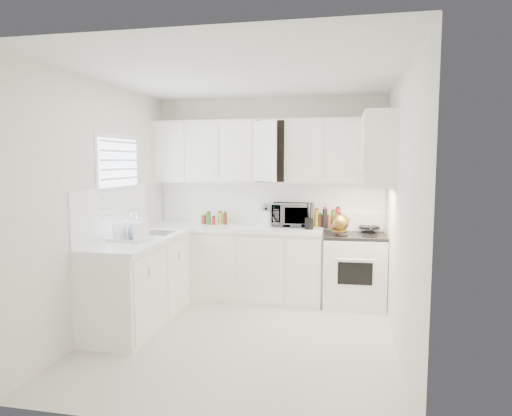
% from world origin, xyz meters
% --- Properties ---
extents(floor, '(3.20, 3.20, 0.00)m').
position_xyz_m(floor, '(0.00, 0.00, 0.00)').
color(floor, silver).
rests_on(floor, ground).
extents(ceiling, '(3.20, 3.20, 0.00)m').
position_xyz_m(ceiling, '(0.00, 0.00, 2.60)').
color(ceiling, white).
rests_on(ceiling, ground).
extents(wall_back, '(3.00, 0.00, 3.00)m').
position_xyz_m(wall_back, '(0.00, 1.60, 1.30)').
color(wall_back, white).
rests_on(wall_back, ground).
extents(wall_front, '(3.00, 0.00, 3.00)m').
position_xyz_m(wall_front, '(0.00, -1.60, 1.30)').
color(wall_front, white).
rests_on(wall_front, ground).
extents(wall_left, '(0.00, 3.20, 3.20)m').
position_xyz_m(wall_left, '(-1.50, 0.00, 1.30)').
color(wall_left, white).
rests_on(wall_left, ground).
extents(wall_right, '(0.00, 3.20, 3.20)m').
position_xyz_m(wall_right, '(1.50, 0.00, 1.30)').
color(wall_right, white).
rests_on(wall_right, ground).
extents(window_blinds, '(0.06, 0.96, 1.06)m').
position_xyz_m(window_blinds, '(-1.48, 0.35, 1.55)').
color(window_blinds, white).
rests_on(window_blinds, wall_left).
extents(lower_cabinets_back, '(2.22, 0.60, 0.90)m').
position_xyz_m(lower_cabinets_back, '(-0.39, 1.30, 0.45)').
color(lower_cabinets_back, white).
rests_on(lower_cabinets_back, floor).
extents(lower_cabinets_left, '(0.60, 1.60, 0.90)m').
position_xyz_m(lower_cabinets_left, '(-1.20, 0.20, 0.45)').
color(lower_cabinets_left, white).
rests_on(lower_cabinets_left, floor).
extents(countertop_back, '(2.24, 0.64, 0.05)m').
position_xyz_m(countertop_back, '(-0.39, 1.29, 0.93)').
color(countertop_back, white).
rests_on(countertop_back, lower_cabinets_back).
extents(countertop_left, '(0.64, 1.62, 0.05)m').
position_xyz_m(countertop_left, '(-1.19, 0.20, 0.93)').
color(countertop_left, white).
rests_on(countertop_left, lower_cabinets_left).
extents(backsplash_back, '(2.98, 0.02, 0.55)m').
position_xyz_m(backsplash_back, '(0.00, 1.59, 1.23)').
color(backsplash_back, white).
rests_on(backsplash_back, wall_back).
extents(backsplash_left, '(0.02, 1.60, 0.55)m').
position_xyz_m(backsplash_left, '(-1.49, 0.20, 1.23)').
color(backsplash_left, white).
rests_on(backsplash_left, wall_left).
extents(upper_cabinets_back, '(3.00, 0.33, 0.80)m').
position_xyz_m(upper_cabinets_back, '(0.00, 1.44, 1.50)').
color(upper_cabinets_back, white).
rests_on(upper_cabinets_back, wall_back).
extents(upper_cabinets_right, '(0.33, 0.90, 0.80)m').
position_xyz_m(upper_cabinets_right, '(1.33, 0.82, 1.50)').
color(upper_cabinets_right, white).
rests_on(upper_cabinets_right, wall_right).
extents(sink, '(0.42, 0.38, 0.30)m').
position_xyz_m(sink, '(-1.19, 0.55, 1.07)').
color(sink, gray).
rests_on(sink, countertop_left).
extents(stove, '(0.76, 0.63, 1.14)m').
position_xyz_m(stove, '(1.11, 1.30, 0.57)').
color(stove, white).
rests_on(stove, floor).
extents(tea_kettle, '(0.32, 0.29, 0.25)m').
position_xyz_m(tea_kettle, '(0.93, 1.14, 1.06)').
color(tea_kettle, olive).
rests_on(tea_kettle, stove).
extents(frying_pan, '(0.28, 0.45, 0.04)m').
position_xyz_m(frying_pan, '(1.29, 1.46, 0.96)').
color(frying_pan, black).
rests_on(frying_pan, stove).
extents(microwave, '(0.55, 0.33, 0.36)m').
position_xyz_m(microwave, '(0.33, 1.44, 1.13)').
color(microwave, gray).
rests_on(microwave, countertop_back).
extents(rice_cooker, '(0.26, 0.26, 0.24)m').
position_xyz_m(rice_cooker, '(-0.01, 1.38, 1.07)').
color(rice_cooker, white).
rests_on(rice_cooker, countertop_back).
extents(paper_towel, '(0.12, 0.12, 0.27)m').
position_xyz_m(paper_towel, '(-0.09, 1.52, 1.08)').
color(paper_towel, white).
rests_on(paper_towel, countertop_back).
extents(utensil_crock, '(0.14, 0.14, 0.34)m').
position_xyz_m(utensil_crock, '(0.56, 1.18, 1.12)').
color(utensil_crock, black).
rests_on(utensil_crock, countertop_back).
extents(dish_rack, '(0.45, 0.36, 0.22)m').
position_xyz_m(dish_rack, '(-1.21, 0.03, 1.06)').
color(dish_rack, white).
rests_on(dish_rack, countertop_left).
extents(spice_left_0, '(0.06, 0.06, 0.13)m').
position_xyz_m(spice_left_0, '(-0.85, 1.42, 1.02)').
color(spice_left_0, '#953C28').
rests_on(spice_left_0, countertop_back).
extents(spice_left_1, '(0.06, 0.06, 0.13)m').
position_xyz_m(spice_left_1, '(-0.78, 1.33, 1.02)').
color(spice_left_1, '#317426').
rests_on(spice_left_1, countertop_back).
extents(spice_left_2, '(0.06, 0.06, 0.13)m').
position_xyz_m(spice_left_2, '(-0.70, 1.42, 1.02)').
color(spice_left_2, red).
rests_on(spice_left_2, countertop_back).
extents(spice_left_3, '(0.06, 0.06, 0.13)m').
position_xyz_m(spice_left_3, '(-0.62, 1.33, 1.02)').
color(spice_left_3, '#B5C72E').
rests_on(spice_left_3, countertop_back).
extents(spice_left_4, '(0.06, 0.06, 0.13)m').
position_xyz_m(spice_left_4, '(-0.55, 1.42, 1.02)').
color(spice_left_4, '#5C2C1A').
rests_on(spice_left_4, countertop_back).
extents(sauce_right_0, '(0.06, 0.06, 0.19)m').
position_xyz_m(sauce_right_0, '(0.58, 1.46, 1.05)').
color(sauce_right_0, red).
rests_on(sauce_right_0, countertop_back).
extents(sauce_right_1, '(0.06, 0.06, 0.19)m').
position_xyz_m(sauce_right_1, '(0.64, 1.40, 1.05)').
color(sauce_right_1, '#B5C72E').
rests_on(sauce_right_1, countertop_back).
extents(sauce_right_2, '(0.06, 0.06, 0.19)m').
position_xyz_m(sauce_right_2, '(0.69, 1.46, 1.05)').
color(sauce_right_2, '#5C2C1A').
rests_on(sauce_right_2, countertop_back).
extents(sauce_right_3, '(0.06, 0.06, 0.19)m').
position_xyz_m(sauce_right_3, '(0.74, 1.40, 1.05)').
color(sauce_right_3, black).
rests_on(sauce_right_3, countertop_back).
extents(sauce_right_4, '(0.06, 0.06, 0.19)m').
position_xyz_m(sauce_right_4, '(0.80, 1.46, 1.05)').
color(sauce_right_4, '#953C28').
rests_on(sauce_right_4, countertop_back).
extents(sauce_right_5, '(0.06, 0.06, 0.19)m').
position_xyz_m(sauce_right_5, '(0.85, 1.40, 1.05)').
color(sauce_right_5, '#317426').
rests_on(sauce_right_5, countertop_back).
extents(sauce_right_6, '(0.06, 0.06, 0.19)m').
position_xyz_m(sauce_right_6, '(0.91, 1.46, 1.05)').
color(sauce_right_6, red).
rests_on(sauce_right_6, countertop_back).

